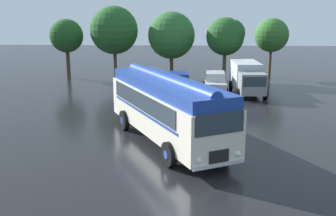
# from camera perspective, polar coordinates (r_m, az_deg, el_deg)

# --- Properties ---
(ground_plane) EXTENTS (120.00, 120.00, 0.00)m
(ground_plane) POSITION_cam_1_polar(r_m,az_deg,el_deg) (19.59, 2.57, -5.53)
(ground_plane) COLOR black
(vintage_bus) EXTENTS (6.81, 10.08, 3.49)m
(vintage_bus) POSITION_cam_1_polar(r_m,az_deg,el_deg) (19.71, -0.20, 0.35)
(vintage_bus) COLOR silver
(vintage_bus) RESTS_ON ground
(car_near_left) EXTENTS (2.11, 4.27, 1.66)m
(car_near_left) POSITION_cam_1_polar(r_m,az_deg,el_deg) (32.07, 1.59, 3.67)
(car_near_left) COLOR navy
(car_near_left) RESTS_ON ground
(car_mid_left) EXTENTS (2.12, 4.28, 1.66)m
(car_mid_left) POSITION_cam_1_polar(r_m,az_deg,el_deg) (32.61, 6.88, 3.75)
(car_mid_left) COLOR #B7BABF
(car_mid_left) RESTS_ON ground
(box_van) EXTENTS (2.50, 5.84, 2.50)m
(box_van) POSITION_cam_1_polar(r_m,az_deg,el_deg) (32.47, 11.37, 4.46)
(box_van) COLOR #B2B7BC
(box_van) RESTS_ON ground
(tree_far_left) EXTENTS (3.26, 3.26, 5.82)m
(tree_far_left) POSITION_cam_1_polar(r_m,az_deg,el_deg) (40.28, -14.59, 10.02)
(tree_far_left) COLOR #4C3823
(tree_far_left) RESTS_ON ground
(tree_left_of_centre) EXTENTS (4.66, 4.66, 7.07)m
(tree_left_of_centre) POSITION_cam_1_polar(r_m,az_deg,el_deg) (39.27, -7.69, 11.15)
(tree_left_of_centre) COLOR #4C3823
(tree_left_of_centre) RESTS_ON ground
(tree_centre) EXTENTS (4.57, 4.57, 6.54)m
(tree_centre) POSITION_cam_1_polar(r_m,az_deg,el_deg) (38.80, 0.49, 10.56)
(tree_centre) COLOR #4C3823
(tree_centre) RESTS_ON ground
(tree_right_of_centre) EXTENTS (3.59, 3.56, 6.01)m
(tree_right_of_centre) POSITION_cam_1_polar(r_m,az_deg,el_deg) (37.73, 8.54, 10.34)
(tree_right_of_centre) COLOR #4C3823
(tree_right_of_centre) RESTS_ON ground
(tree_far_right) EXTENTS (3.31, 3.29, 5.92)m
(tree_far_right) POSITION_cam_1_polar(r_m,az_deg,el_deg) (40.26, 14.95, 10.09)
(tree_far_right) COLOR #4C3823
(tree_far_right) RESTS_ON ground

